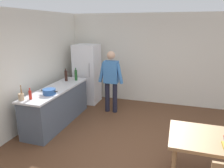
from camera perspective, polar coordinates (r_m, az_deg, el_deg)
name	(u,v)px	position (r m, az deg, el deg)	size (l,w,h in m)	color
ground_plane	(129,154)	(4.22, 4.68, -18.44)	(14.00, 14.00, 0.00)	brown
wall_back	(152,59)	(6.54, 10.89, 6.56)	(6.40, 0.12, 2.70)	silver
wall_left	(15,73)	(5.02, -24.67, 2.61)	(0.12, 5.60, 2.70)	silver
kitchen_counter	(58,105)	(5.38, -14.52, -5.63)	(0.64, 2.20, 0.90)	#4C5666
refrigerator	(87,74)	(6.55, -6.72, 2.74)	(0.70, 0.67, 1.80)	white
person	(111,78)	(5.70, -0.26, 1.67)	(0.70, 0.22, 1.70)	#1E1E2D
dining_table	(218,143)	(3.61, 26.67, -14.12)	(1.40, 0.90, 0.75)	#9E754C
cooking_pot	(49,92)	(4.79, -16.62, -2.01)	(0.40, 0.28, 0.12)	#285193
utensil_jar	(21,97)	(4.61, -23.36, -3.15)	(0.11, 0.11, 0.32)	tan
bottle_wine_green	(76,75)	(5.81, -9.75, 2.40)	(0.08, 0.08, 0.34)	#1E5123
bottle_sauce_red	(30,95)	(4.59, -21.26, -2.74)	(0.06, 0.06, 0.24)	#B22319
bottle_wine_dark	(66,76)	(5.79, -12.33, 2.21)	(0.08, 0.08, 0.34)	black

